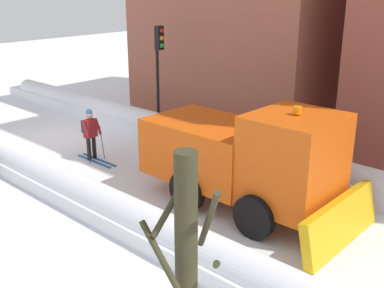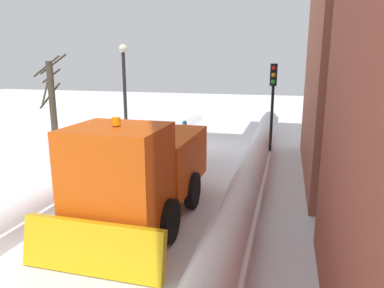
# 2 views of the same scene
# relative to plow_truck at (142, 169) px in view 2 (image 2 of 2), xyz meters

# --- Properties ---
(ground_plane) EXTENTS (80.00, 80.00, 0.00)m
(ground_plane) POSITION_rel_plow_truck_xyz_m (0.13, 0.98, -1.48)
(ground_plane) COLOR white
(snowbank_left) EXTENTS (1.10, 36.00, 1.00)m
(snowbank_left) POSITION_rel_plow_truck_xyz_m (-2.66, 0.98, -1.05)
(snowbank_left) COLOR white
(snowbank_left) RESTS_ON ground
(snowbank_right) EXTENTS (1.10, 36.00, 0.90)m
(snowbank_right) POSITION_rel_plow_truck_xyz_m (2.93, 0.98, -1.13)
(snowbank_right) COLOR white
(snowbank_right) RESTS_ON ground
(plow_truck) EXTENTS (3.20, 5.98, 3.12)m
(plow_truck) POSITION_rel_plow_truck_xyz_m (0.00, 0.00, 0.00)
(plow_truck) COLOR #DB510F
(plow_truck) RESTS_ON ground
(skier) EXTENTS (0.62, 1.80, 1.81)m
(skier) POSITION_rel_plow_truck_xyz_m (0.57, -6.18, -0.48)
(skier) COLOR black
(skier) RESTS_ON ground
(traffic_light_pole) EXTENTS (0.28, 0.42, 4.27)m
(traffic_light_pole) POSITION_rel_plow_truck_xyz_m (-3.16, -6.60, 1.52)
(traffic_light_pole) COLOR black
(traffic_light_pole) RESTS_ON ground
(street_lamp) EXTENTS (0.40, 0.40, 5.14)m
(street_lamp) POSITION_rel_plow_truck_xyz_m (3.83, -7.11, 1.78)
(street_lamp) COLOR black
(street_lamp) RESTS_ON ground
(bare_tree_near) EXTENTS (1.21, 1.31, 4.69)m
(bare_tree_near) POSITION_rel_plow_truck_xyz_m (6.18, -4.75, 0.86)
(bare_tree_near) COLOR #3D3428
(bare_tree_near) RESTS_ON ground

